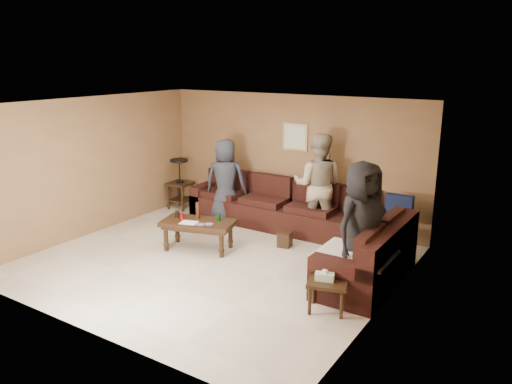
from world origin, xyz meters
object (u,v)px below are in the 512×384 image
coffee_table (198,225)px  person_middle (318,185)px  sectional_sofa (304,225)px  person_left (226,181)px  side_table_right (327,285)px  end_table_left (180,183)px  person_right (361,226)px  waste_bin (285,239)px

coffee_table → person_middle: size_ratio=0.71×
sectional_sofa → person_middle: bearing=89.1°
coffee_table → person_left: (-0.51, 1.51, 0.40)m
side_table_right → person_middle: 2.93m
coffee_table → side_table_right: size_ratio=2.22×
end_table_left → person_right: size_ratio=0.59×
coffee_table → end_table_left: size_ratio=1.24×
sectional_sofa → side_table_right: sectional_sofa is taller
sectional_sofa → person_middle: size_ratio=2.46×
person_middle → person_right: bearing=115.2°
waste_bin → side_table_right: bearing=-47.3°
end_table_left → side_table_right: 5.23m
side_table_right → person_left: (-3.25, 2.31, 0.46)m
coffee_table → end_table_left: 2.52m
coffee_table → person_middle: person_middle is taller
coffee_table → person_left: 1.65m
person_middle → person_right: (1.46, -1.66, -0.03)m
end_table_left → side_table_right: end_table_left is taller
side_table_right → end_table_left: bearing=151.6°
end_table_left → person_middle: person_middle is taller
end_table_left → side_table_right: (4.60, -2.49, -0.20)m
side_table_right → person_middle: bearing=118.4°
waste_bin → sectional_sofa: bearing=59.4°
side_table_right → person_right: person_right is taller
coffee_table → person_middle: bearing=51.5°
coffee_table → person_middle: 2.27m
coffee_table → person_right: size_ratio=0.73×
person_left → waste_bin: bearing=138.5°
sectional_sofa → waste_bin: size_ratio=17.87×
sectional_sofa → end_table_left: 3.27m
sectional_sofa → waste_bin: bearing=-120.6°
side_table_right → person_right: bearing=83.9°
person_left → person_middle: size_ratio=0.87×
sectional_sofa → person_right: person_right is taller
sectional_sofa → person_right: (1.46, -1.16, 0.59)m
coffee_table → person_left: person_left is taller
coffee_table → person_left: bearing=108.7°
coffee_table → person_right: (2.83, 0.07, 0.49)m
end_table_left → waste_bin: (3.04, -0.79, -0.43)m
waste_bin → person_right: 2.01m
sectional_sofa → coffee_table: size_ratio=3.49×
person_left → person_right: 3.64m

